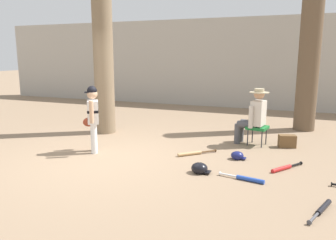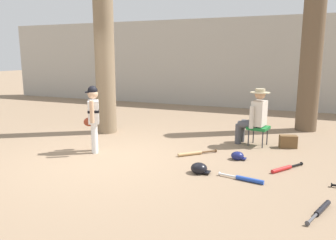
% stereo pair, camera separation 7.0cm
% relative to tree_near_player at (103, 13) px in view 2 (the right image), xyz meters
% --- Properties ---
extents(ground_plane, '(60.00, 60.00, 0.00)m').
position_rel_tree_near_player_xyz_m(ground_plane, '(1.14, -1.92, -2.85)').
color(ground_plane, '#897056').
extents(concrete_back_wall, '(18.00, 0.36, 3.18)m').
position_rel_tree_near_player_xyz_m(concrete_back_wall, '(1.14, 5.24, -1.26)').
color(concrete_back_wall, '#ADA89E').
rests_on(concrete_back_wall, ground).
extents(tree_near_player, '(0.76, 0.76, 6.49)m').
position_rel_tree_near_player_xyz_m(tree_near_player, '(0.00, 0.00, 0.00)').
color(tree_near_player, '#7F6B51').
rests_on(tree_near_player, ground).
extents(tree_behind_spectator, '(0.70, 0.70, 4.44)m').
position_rel_tree_near_player_xyz_m(tree_behind_spectator, '(4.56, 2.10, -0.96)').
color(tree_behind_spectator, brown).
rests_on(tree_behind_spectator, ground).
extents(young_ballplayer, '(0.51, 0.52, 1.31)m').
position_rel_tree_near_player_xyz_m(young_ballplayer, '(0.70, -1.55, -2.10)').
color(young_ballplayer, white).
rests_on(young_ballplayer, ground).
extents(folding_stool, '(0.47, 0.47, 0.41)m').
position_rel_tree_near_player_xyz_m(folding_stool, '(3.62, 0.15, -2.48)').
color(folding_stool, '#196B2D').
rests_on(folding_stool, ground).
extents(seated_spectator, '(0.68, 0.54, 1.20)m').
position_rel_tree_near_player_xyz_m(seated_spectator, '(3.53, 0.17, -2.21)').
color(seated_spectator, '#47474C').
rests_on(seated_spectator, ground).
extents(handbag_beside_stool, '(0.38, 0.27, 0.26)m').
position_rel_tree_near_player_xyz_m(handbag_beside_stool, '(4.23, 0.19, -2.72)').
color(handbag_beside_stool, brown).
rests_on(handbag_beside_stool, ground).
extents(bat_wood_tan, '(0.63, 0.62, 0.07)m').
position_rel_tree_near_player_xyz_m(bat_wood_tan, '(2.57, -1.04, -2.81)').
color(bat_wood_tan, tan).
rests_on(bat_wood_tan, ground).
extents(bat_red_barrel, '(0.48, 0.66, 0.07)m').
position_rel_tree_near_player_xyz_m(bat_red_barrel, '(4.24, -1.29, -2.81)').
color(bat_red_barrel, red).
rests_on(bat_red_barrel, ground).
extents(bat_blue_youth, '(0.71, 0.19, 0.07)m').
position_rel_tree_near_player_xyz_m(bat_blue_youth, '(3.74, -2.01, -2.81)').
color(bat_blue_youth, '#2347AD').
rests_on(bat_blue_youth, ground).
extents(bat_black_composite, '(0.31, 0.71, 0.07)m').
position_rel_tree_near_player_xyz_m(bat_black_composite, '(4.75, -2.69, -2.81)').
color(bat_black_composite, black).
rests_on(bat_black_composite, ground).
extents(batting_helmet_black, '(0.32, 0.25, 0.18)m').
position_rel_tree_near_player_xyz_m(batting_helmet_black, '(2.97, -1.94, -2.77)').
color(batting_helmet_black, black).
rests_on(batting_helmet_black, ground).
extents(batting_helmet_navy, '(0.27, 0.21, 0.16)m').
position_rel_tree_near_player_xyz_m(batting_helmet_navy, '(3.41, -0.99, -2.78)').
color(batting_helmet_navy, navy).
rests_on(batting_helmet_navy, ground).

